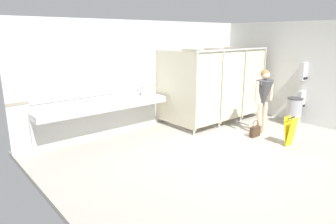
# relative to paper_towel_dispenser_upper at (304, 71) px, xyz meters

# --- Properties ---
(ground_plane) EXTENTS (7.07, 6.56, 0.10)m
(ground_plane) POSITION_rel_paper_towel_dispenser_upper_xyz_m (-3.16, -0.38, -1.48)
(ground_plane) COLOR #9E998E
(wall_back) EXTENTS (7.07, 0.12, 2.73)m
(wall_back) POSITION_rel_paper_towel_dispenser_upper_xyz_m (-3.16, 2.66, -0.07)
(wall_back) COLOR silver
(wall_back) RESTS_ON ground_plane
(wall_side_right) EXTENTS (0.12, 6.56, 2.73)m
(wall_side_right) POSITION_rel_paper_towel_dispenser_upper_xyz_m (0.13, -0.38, -0.07)
(wall_side_right) COLOR silver
(wall_side_right) RESTS_ON ground_plane
(wall_back_tile_band) EXTENTS (7.07, 0.01, 0.06)m
(wall_back_tile_band) POSITION_rel_paper_towel_dispenser_upper_xyz_m (-3.16, 2.59, -0.38)
(wall_back_tile_band) COLOR #9E937F
(wall_back_tile_band) RESTS_ON wall_back
(vanity_counter) EXTENTS (3.22, 0.53, 0.95)m
(vanity_counter) POSITION_rel_paper_towel_dispenser_upper_xyz_m (-4.70, 2.40, -0.82)
(vanity_counter) COLOR silver
(vanity_counter) RESTS_ON ground_plane
(mirror_panel) EXTENTS (3.12, 0.02, 1.04)m
(mirror_panel) POSITION_rel_paper_towel_dispenser_upper_xyz_m (-4.70, 2.59, 0.08)
(mirror_panel) COLOR silver
(mirror_panel) RESTS_ON wall_back
(bathroom_stalls) EXTENTS (2.83, 1.52, 2.03)m
(bathroom_stalls) POSITION_rel_paper_towel_dispenser_upper_xyz_m (-1.60, 1.60, -0.37)
(bathroom_stalls) COLOR beige
(bathroom_stalls) RESTS_ON ground_plane
(paper_towel_dispenser_upper) EXTENTS (0.35, 0.13, 0.48)m
(paper_towel_dispenser_upper) POSITION_rel_paper_towel_dispenser_upper_xyz_m (0.00, 0.00, 0.00)
(paper_towel_dispenser_upper) COLOR #B7BABF
(paper_towel_dispenser_upper) RESTS_ON wall_side_right
(paper_towel_dispenser_lower) EXTENTS (0.35, 0.13, 0.47)m
(paper_towel_dispenser_lower) POSITION_rel_paper_towel_dispenser_upper_xyz_m (0.00, -0.02, -0.75)
(paper_towel_dispenser_lower) COLOR #B7BABF
(paper_towel_dispenser_lower) RESTS_ON wall_side_right
(trash_bin) EXTENTS (0.40, 0.40, 0.75)m
(trash_bin) POSITION_rel_paper_towel_dispenser_upper_xyz_m (-0.33, 0.00, -1.05)
(trash_bin) COLOR #99999E
(trash_bin) RESTS_ON ground_plane
(person_standing) EXTENTS (0.55, 0.47, 1.58)m
(person_standing) POSITION_rel_paper_towel_dispenser_upper_xyz_m (-1.63, 0.14, -0.44)
(person_standing) COLOR beige
(person_standing) RESTS_ON ground_plane
(handbag) EXTENTS (0.31, 0.10, 0.41)m
(handbag) POSITION_rel_paper_towel_dispenser_upper_xyz_m (-1.92, 0.11, -1.29)
(handbag) COLOR #3F2D1E
(handbag) RESTS_ON ground_plane
(soap_dispenser) EXTENTS (0.07, 0.07, 0.23)m
(soap_dispenser) POSITION_rel_paper_towel_dispenser_upper_xyz_m (-3.54, 2.47, -0.49)
(soap_dispenser) COLOR white
(soap_dispenser) RESTS_ON vanity_counter
(wet_floor_sign) EXTENTS (0.28, 0.19, 0.65)m
(wet_floor_sign) POSITION_rel_paper_towel_dispenser_upper_xyz_m (-1.85, -0.71, -1.10)
(wet_floor_sign) COLOR yellow
(wet_floor_sign) RESTS_ON ground_plane
(floor_drain_cover) EXTENTS (0.14, 0.14, 0.01)m
(floor_drain_cover) POSITION_rel_paper_towel_dispenser_upper_xyz_m (-1.94, -0.53, -1.43)
(floor_drain_cover) COLOR #B7BABF
(floor_drain_cover) RESTS_ON ground_plane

